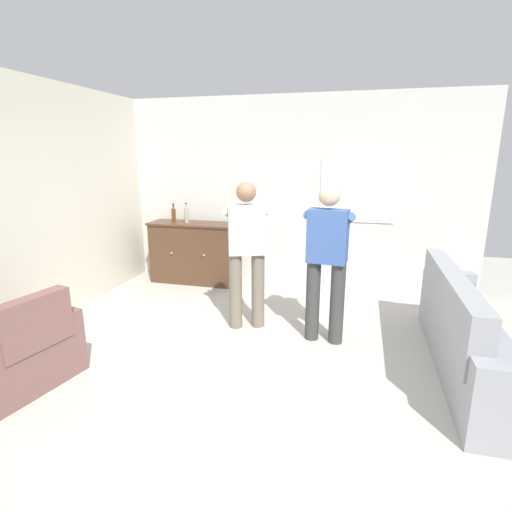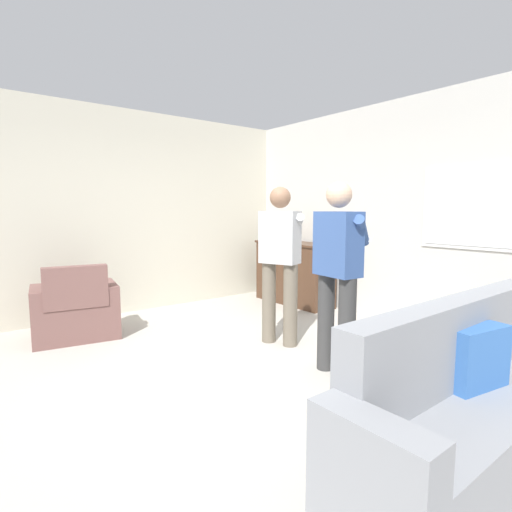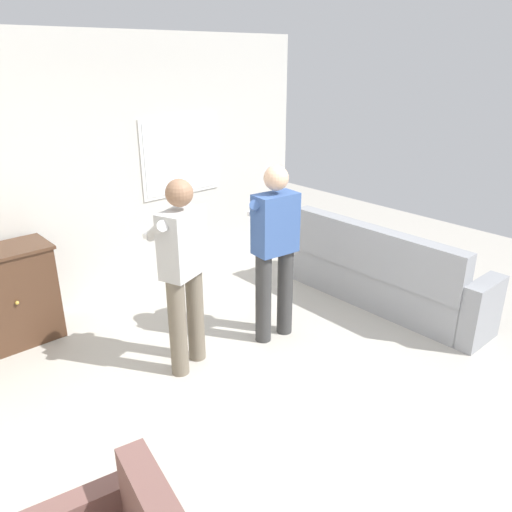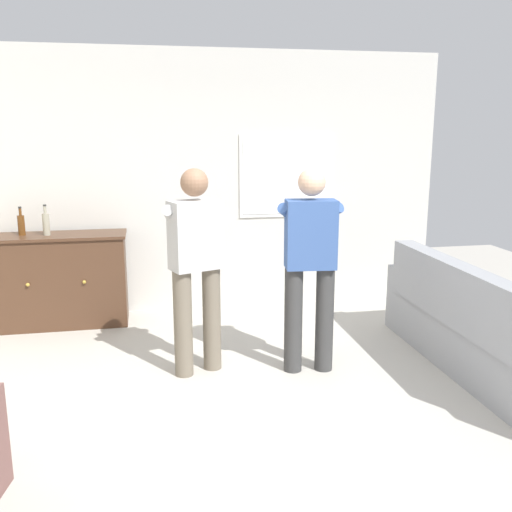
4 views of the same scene
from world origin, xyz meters
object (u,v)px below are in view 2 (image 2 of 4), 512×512
(person_standing_left, at_px, (280,258))
(bottle_liquor_amber, at_px, (289,234))
(couch, at_px, (480,402))
(bottle_wine_green, at_px, (282,234))
(person_standing_right, at_px, (338,269))
(armchair, at_px, (76,313))
(sideboard_cabinet, at_px, (294,273))

(person_standing_left, bearing_deg, bottle_liquor_amber, 134.18)
(couch, relative_size, bottle_wine_green, 8.42)
(bottle_wine_green, xyz_separation_m, person_standing_right, (2.50, -1.59, -0.12))
(couch, distance_m, armchair, 3.97)
(armchair, bearing_deg, couch, 18.52)
(sideboard_cabinet, bearing_deg, couch, -27.83)
(sideboard_cabinet, xyz_separation_m, bottle_liquor_amber, (-0.08, -0.03, 0.59))
(bottle_wine_green, bearing_deg, bottle_liquor_amber, -13.74)
(bottle_liquor_amber, relative_size, person_standing_right, 0.18)
(couch, xyz_separation_m, person_standing_right, (-1.31, 0.29, 0.59))
(armchair, xyz_separation_m, sideboard_cabinet, (0.28, 3.10, 0.19))
(couch, bearing_deg, person_standing_left, 169.12)
(couch, bearing_deg, sideboard_cabinet, 152.17)
(armchair, relative_size, sideboard_cabinet, 0.72)
(couch, xyz_separation_m, armchair, (-3.77, -1.26, -0.05))
(armchair, distance_m, person_standing_left, 2.38)
(sideboard_cabinet, distance_m, person_standing_left, 1.95)
(person_standing_left, xyz_separation_m, person_standing_right, (0.91, -0.14, 0.00))
(person_standing_left, bearing_deg, sideboard_cabinet, 131.80)
(bottle_liquor_amber, distance_m, person_standing_left, 1.94)
(couch, distance_m, bottle_liquor_amber, 4.07)
(sideboard_cabinet, bearing_deg, person_standing_left, -48.20)
(bottle_wine_green, relative_size, bottle_liquor_amber, 0.93)
(couch, bearing_deg, bottle_liquor_amber, 153.07)
(person_standing_right, bearing_deg, sideboard_cabinet, 144.42)
(sideboard_cabinet, relative_size, bottle_wine_green, 4.78)
(armchair, height_order, bottle_liquor_amber, bottle_liquor_amber)
(couch, height_order, person_standing_left, person_standing_left)
(couch, relative_size, sideboard_cabinet, 1.76)
(person_standing_right, bearing_deg, armchair, -147.76)
(sideboard_cabinet, relative_size, bottle_liquor_amber, 4.43)
(armchair, bearing_deg, person_standing_left, 47.57)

